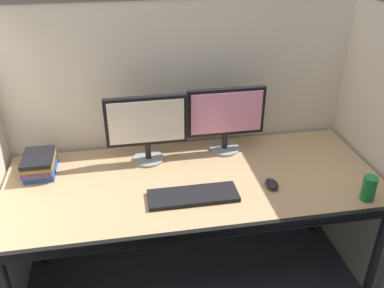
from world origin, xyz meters
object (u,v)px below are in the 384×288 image
Objects in this scene: desk at (194,189)px; book_stack at (39,164)px; soda_can at (369,188)px; computer_mouse at (272,184)px; keyboard_main at (193,196)px; monitor_left at (147,125)px; monitor_right at (226,116)px.

book_stack reaches higher than desk.
computer_mouse is at bearing 157.02° from soda_can.
keyboard_main is at bearing -25.23° from book_stack.
desk is 0.42m from monitor_left.
monitor_right is (0.44, 0.04, 0.00)m from monitor_left.
soda_can is (1.55, -0.50, 0.01)m from book_stack.
monitor_right is 0.53m from keyboard_main.
monitor_right is 1.00× the size of keyboard_main.
computer_mouse is 1.19m from book_stack.
soda_can is (0.81, -0.15, 0.05)m from keyboard_main.
desk is 0.39m from computer_mouse.
computer_mouse is at bearing -70.58° from monitor_right.
monitor_left reaches higher than keyboard_main.
soda_can reaches higher than keyboard_main.
monitor_left is 1.14m from soda_can.
monitor_left is at bearing 3.24° from book_stack.
soda_can is (0.78, -0.29, 0.11)m from desk.
book_stack is (-0.74, 0.35, 0.04)m from keyboard_main.
keyboard_main is 0.82m from book_stack.
desk is 0.45m from monitor_right.
monitor_right is at bearing 3.96° from book_stack.
monitor_right is 0.81m from soda_can.
monitor_left is 0.59m from book_stack.
desk is 4.42× the size of keyboard_main.
monitor_left is 1.00× the size of monitor_right.
computer_mouse is at bearing -16.15° from book_stack.
desk is 8.60× the size of book_stack.
monitor_left reaches higher than desk.
monitor_left and monitor_right have the same top height.
computer_mouse is at bearing -17.87° from desk.
desk is 4.42× the size of monitor_right.
computer_mouse is (0.40, 0.02, 0.01)m from keyboard_main.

